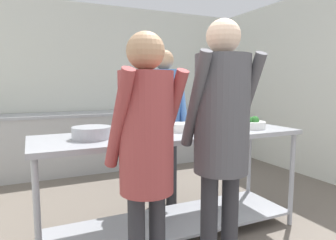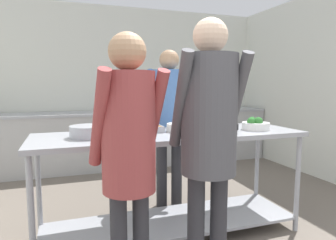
{
  "view_description": "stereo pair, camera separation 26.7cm",
  "coord_description": "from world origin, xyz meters",
  "px_view_note": "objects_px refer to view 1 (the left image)",
  "views": [
    {
      "loc": [
        -1.2,
        -1.05,
        1.34
      ],
      "look_at": [
        -0.09,
        1.36,
        1.03
      ],
      "focal_mm": 32.0,
      "sensor_mm": 36.0,
      "label": 1
    },
    {
      "loc": [
        -0.95,
        -1.15,
        1.34
      ],
      "look_at": [
        -0.09,
        1.36,
        1.03
      ],
      "focal_mm": 32.0,
      "sensor_mm": 36.0,
      "label": 2
    }
  ],
  "objects_px": {
    "sauce_pan": "(92,132)",
    "broccoli_bowl": "(252,124)",
    "water_bottle": "(218,102)",
    "plate_stack": "(180,127)",
    "serving_tray_vegetables": "(139,129)",
    "serving_tray_roast": "(209,125)",
    "guest_serving_right": "(146,143)",
    "guest_serving_left": "(221,127)",
    "cook_behind_counter": "(164,112)"
  },
  "relations": [
    {
      "from": "guest_serving_left",
      "to": "water_bottle",
      "type": "height_order",
      "value": "guest_serving_left"
    },
    {
      "from": "serving_tray_vegetables",
      "to": "plate_stack",
      "type": "xyz_separation_m",
      "value": [
        0.34,
        -0.12,
        0.01
      ]
    },
    {
      "from": "plate_stack",
      "to": "broccoli_bowl",
      "type": "height_order",
      "value": "broccoli_bowl"
    },
    {
      "from": "sauce_pan",
      "to": "guest_serving_left",
      "type": "height_order",
      "value": "guest_serving_left"
    },
    {
      "from": "plate_stack",
      "to": "guest_serving_right",
      "type": "height_order",
      "value": "guest_serving_right"
    },
    {
      "from": "sauce_pan",
      "to": "broccoli_bowl",
      "type": "height_order",
      "value": "broccoli_bowl"
    },
    {
      "from": "serving_tray_roast",
      "to": "broccoli_bowl",
      "type": "height_order",
      "value": "broccoli_bowl"
    },
    {
      "from": "serving_tray_vegetables",
      "to": "cook_behind_counter",
      "type": "height_order",
      "value": "cook_behind_counter"
    },
    {
      "from": "serving_tray_roast",
      "to": "cook_behind_counter",
      "type": "xyz_separation_m",
      "value": [
        -0.24,
        0.51,
        0.1
      ]
    },
    {
      "from": "serving_tray_roast",
      "to": "water_bottle",
      "type": "height_order",
      "value": "water_bottle"
    },
    {
      "from": "broccoli_bowl",
      "to": "guest_serving_right",
      "type": "distance_m",
      "value": 1.48
    },
    {
      "from": "water_bottle",
      "to": "plate_stack",
      "type": "bearing_deg",
      "value": -130.57
    },
    {
      "from": "serving_tray_roast",
      "to": "broccoli_bowl",
      "type": "distance_m",
      "value": 0.41
    },
    {
      "from": "plate_stack",
      "to": "broccoli_bowl",
      "type": "relative_size",
      "value": 0.95
    },
    {
      "from": "serving_tray_vegetables",
      "to": "plate_stack",
      "type": "height_order",
      "value": "plate_stack"
    },
    {
      "from": "serving_tray_vegetables",
      "to": "serving_tray_roast",
      "type": "xyz_separation_m",
      "value": [
        0.69,
        -0.06,
        0.0
      ]
    },
    {
      "from": "serving_tray_vegetables",
      "to": "guest_serving_right",
      "type": "xyz_separation_m",
      "value": [
        -0.28,
        -0.93,
        0.07
      ]
    },
    {
      "from": "serving_tray_roast",
      "to": "serving_tray_vegetables",
      "type": "bearing_deg",
      "value": 175.43
    },
    {
      "from": "plate_stack",
      "to": "serving_tray_roast",
      "type": "distance_m",
      "value": 0.35
    },
    {
      "from": "plate_stack",
      "to": "water_bottle",
      "type": "relative_size",
      "value": 0.93
    },
    {
      "from": "plate_stack",
      "to": "cook_behind_counter",
      "type": "relative_size",
      "value": 0.14
    },
    {
      "from": "cook_behind_counter",
      "to": "water_bottle",
      "type": "distance_m",
      "value": 2.58
    },
    {
      "from": "water_bottle",
      "to": "serving_tray_vegetables",
      "type": "bearing_deg",
      "value": -136.65
    },
    {
      "from": "sauce_pan",
      "to": "cook_behind_counter",
      "type": "bearing_deg",
      "value": 35.22
    },
    {
      "from": "guest_serving_right",
      "to": "cook_behind_counter",
      "type": "xyz_separation_m",
      "value": [
        0.73,
        1.39,
        0.04
      ]
    },
    {
      "from": "cook_behind_counter",
      "to": "water_bottle",
      "type": "xyz_separation_m",
      "value": [
        1.89,
        1.75,
        -0.03
      ]
    },
    {
      "from": "cook_behind_counter",
      "to": "guest_serving_right",
      "type": "bearing_deg",
      "value": -117.68
    },
    {
      "from": "sauce_pan",
      "to": "serving_tray_roast",
      "type": "height_order",
      "value": "sauce_pan"
    },
    {
      "from": "serving_tray_vegetables",
      "to": "plate_stack",
      "type": "relative_size",
      "value": 1.6
    },
    {
      "from": "water_bottle",
      "to": "broccoli_bowl",
      "type": "bearing_deg",
      "value": -117.78
    },
    {
      "from": "serving_tray_roast",
      "to": "guest_serving_right",
      "type": "relative_size",
      "value": 0.24
    },
    {
      "from": "broccoli_bowl",
      "to": "water_bottle",
      "type": "relative_size",
      "value": 0.97
    },
    {
      "from": "sauce_pan",
      "to": "guest_serving_right",
      "type": "relative_size",
      "value": 0.27
    },
    {
      "from": "guest_serving_right",
      "to": "water_bottle",
      "type": "height_order",
      "value": "guest_serving_right"
    },
    {
      "from": "guest_serving_left",
      "to": "water_bottle",
      "type": "xyz_separation_m",
      "value": [
        2.12,
        3.14,
        -0.05
      ]
    },
    {
      "from": "sauce_pan",
      "to": "cook_behind_counter",
      "type": "distance_m",
      "value": 1.09
    },
    {
      "from": "serving_tray_vegetables",
      "to": "sauce_pan",
      "type": "bearing_deg",
      "value": -158.7
    },
    {
      "from": "plate_stack",
      "to": "water_bottle",
      "type": "distance_m",
      "value": 3.06
    },
    {
      "from": "broccoli_bowl",
      "to": "guest_serving_right",
      "type": "relative_size",
      "value": 0.15
    },
    {
      "from": "serving_tray_roast",
      "to": "cook_behind_counter",
      "type": "distance_m",
      "value": 0.57
    },
    {
      "from": "plate_stack",
      "to": "guest_serving_right",
      "type": "bearing_deg",
      "value": -127.66
    },
    {
      "from": "plate_stack",
      "to": "guest_serving_left",
      "type": "bearing_deg",
      "value": -98.92
    },
    {
      "from": "serving_tray_vegetables",
      "to": "water_bottle",
      "type": "bearing_deg",
      "value": 43.35
    },
    {
      "from": "guest_serving_left",
      "to": "cook_behind_counter",
      "type": "bearing_deg",
      "value": 80.63
    },
    {
      "from": "cook_behind_counter",
      "to": "serving_tray_vegetables",
      "type": "bearing_deg",
      "value": -134.42
    },
    {
      "from": "serving_tray_vegetables",
      "to": "serving_tray_roast",
      "type": "distance_m",
      "value": 0.69
    },
    {
      "from": "water_bottle",
      "to": "cook_behind_counter",
      "type": "bearing_deg",
      "value": -137.19
    },
    {
      "from": "plate_stack",
      "to": "serving_tray_vegetables",
      "type": "bearing_deg",
      "value": 160.34
    },
    {
      "from": "guest_serving_left",
      "to": "serving_tray_roast",
      "type": "bearing_deg",
      "value": 61.85
    },
    {
      "from": "plate_stack",
      "to": "guest_serving_left",
      "type": "xyz_separation_m",
      "value": [
        -0.13,
        -0.82,
        0.12
      ]
    }
  ]
}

